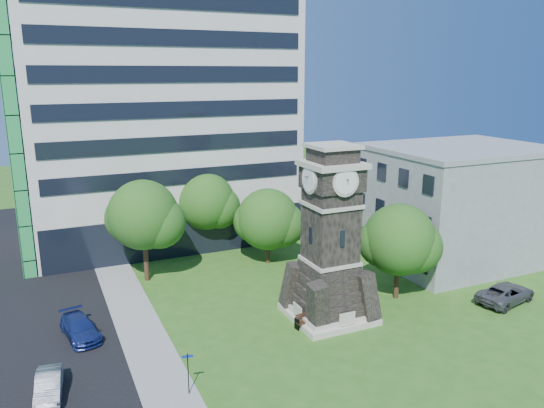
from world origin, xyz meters
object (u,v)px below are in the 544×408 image
park_bench (309,319)px  street_sign (188,369)px  car_east_lot (506,293)px  car_street_mid (49,386)px  clock_tower (330,245)px  car_street_north (80,328)px

park_bench → street_sign: 10.48m
car_east_lot → street_sign: 24.89m
car_street_mid → park_bench: (16.36, 1.31, -0.06)m
clock_tower → park_bench: (-1.97, -0.77, -4.73)m
car_street_mid → car_street_north: size_ratio=0.83×
clock_tower → street_sign: clock_tower is taller
car_east_lot → park_bench: car_east_lot is taller
car_street_mid → park_bench: 16.41m
clock_tower → car_street_north: 17.36m
clock_tower → car_street_mid: bearing=-173.5°
car_street_north → park_bench: 15.05m
street_sign → car_street_mid: bearing=165.5°
car_street_mid → park_bench: car_street_mid is taller
car_street_north → car_east_lot: (29.55, -7.43, 0.07)m
clock_tower → car_east_lot: bearing=-14.2°
car_east_lot → park_bench: (-15.29, 2.61, -0.17)m
car_street_mid → car_street_north: car_street_north is taller
clock_tower → car_street_north: size_ratio=2.75×
car_street_north → car_street_mid: bearing=-119.1°
street_sign → car_street_north: bearing=126.3°
clock_tower → car_east_lot: (13.32, -3.37, -4.57)m
clock_tower → car_street_north: bearing=166.0°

